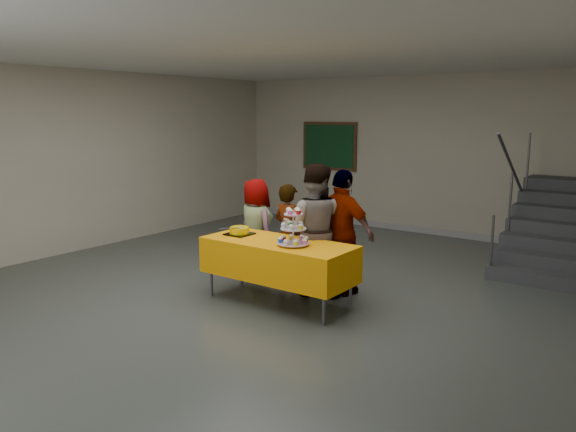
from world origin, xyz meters
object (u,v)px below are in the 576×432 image
at_px(schoolchild_b, 289,234).
at_px(noticeboard, 329,146).
at_px(bear_cake, 239,230).
at_px(staircase, 560,232).
at_px(bake_table, 278,259).
at_px(cupcake_stand, 293,231).
at_px(schoolchild_d, 342,233).
at_px(schoolchild_a, 256,228).
at_px(schoolchild_c, 314,230).

relative_size(schoolchild_b, noticeboard, 1.04).
distance_m(bear_cake, staircase, 5.01).
bearing_deg(schoolchild_b, bake_table, 126.98).
distance_m(cupcake_stand, staircase, 4.61).
xyz_separation_m(cupcake_stand, schoolchild_b, (-0.68, 0.84, -0.26)).
xyz_separation_m(bake_table, bear_cake, (-0.63, 0.02, 0.27)).
distance_m(cupcake_stand, schoolchild_d, 0.86).
distance_m(cupcake_stand, schoolchild_b, 1.12).
bearing_deg(schoolchild_a, schoolchild_d, -160.13).
bearing_deg(noticeboard, bear_cake, -70.67).
height_order(schoolchild_c, noticeboard, noticeboard).
bearing_deg(bear_cake, bake_table, -1.43).
xyz_separation_m(cupcake_stand, schoolchild_a, (-1.22, 0.80, -0.24)).
height_order(bear_cake, schoolchild_c, schoolchild_c).
bearing_deg(schoolchild_c, cupcake_stand, 77.58).
xyz_separation_m(cupcake_stand, bear_cake, (-0.90, 0.08, -0.11)).
relative_size(bake_table, schoolchild_a, 1.35).
distance_m(schoolchild_d, staircase, 3.80).
distance_m(schoolchild_b, schoolchild_d, 0.86).
bearing_deg(bear_cake, noticeboard, 109.33).
height_order(bake_table, schoolchild_a, schoolchild_a).
relative_size(cupcake_stand, schoolchild_c, 0.27).
bearing_deg(schoolchild_a, schoolchild_c, -171.14).
distance_m(bake_table, staircase, 4.66).
relative_size(bear_cake, schoolchild_b, 0.26).
relative_size(schoolchild_a, schoolchild_d, 0.87).
relative_size(schoolchild_c, noticeboard, 1.29).
relative_size(bake_table, staircase, 0.78).
bearing_deg(noticeboard, schoolchild_b, -64.86).
xyz_separation_m(schoolchild_c, schoolchild_d, (0.29, 0.22, -0.04)).
distance_m(schoolchild_b, noticeboard, 4.59).
relative_size(schoolchild_c, schoolchild_d, 1.05).
relative_size(cupcake_stand, schoolchild_b, 0.33).
height_order(bear_cake, schoolchild_b, schoolchild_b).
height_order(cupcake_stand, noticeboard, noticeboard).
relative_size(staircase, noticeboard, 1.85).
bearing_deg(staircase, bear_cake, -126.82).
bearing_deg(schoolchild_c, bake_table, 51.10).
distance_m(schoolchild_a, schoolchild_b, 0.53).
xyz_separation_m(schoolchild_a, schoolchild_b, (0.53, 0.04, -0.02)).
distance_m(schoolchild_c, schoolchild_d, 0.36).
height_order(cupcake_stand, staircase, staircase).
bearing_deg(schoolchild_b, schoolchild_d, -171.80).
bearing_deg(cupcake_stand, schoolchild_b, 128.96).
relative_size(schoolchild_d, staircase, 0.67).
height_order(schoolchild_a, schoolchild_b, schoolchild_a).
distance_m(bear_cake, noticeboard, 5.18).
xyz_separation_m(bear_cake, schoolchild_a, (-0.32, 0.72, -0.13)).
xyz_separation_m(cupcake_stand, noticeboard, (-2.59, 4.92, 0.66)).
height_order(schoolchild_b, staircase, staircase).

